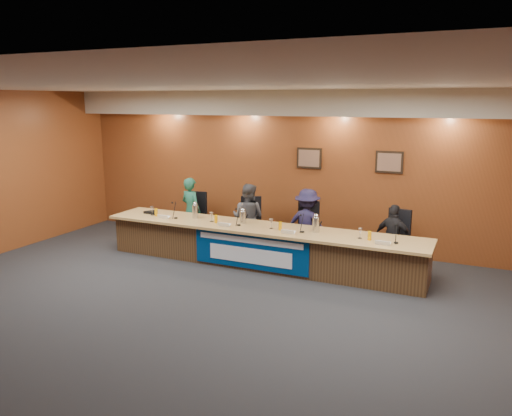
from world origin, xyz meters
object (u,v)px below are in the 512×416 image
Objects in this scene: banner at (250,251)px; office_chair_d at (394,243)px; dais_body at (260,247)px; panelist_c at (307,224)px; panelist_d at (393,238)px; carafe_right at (316,225)px; speakerphone at (151,212)px; carafe_mid at (243,217)px; office_chair_b at (250,227)px; carafe_left at (195,211)px; panelist_a at (191,211)px; panelist_b at (248,218)px; office_chair_a at (194,220)px; office_chair_c at (309,233)px.

banner reaches higher than office_chair_d.
panelist_c reaches higher than dais_body.
panelist_d is (1.62, 0.00, -0.08)m from panelist_c.
banner is 1.26m from carafe_right.
speakerphone is at bearing -158.49° from office_chair_d.
banner is 0.77m from carafe_mid.
carafe_left is at bearing -155.77° from office_chair_b.
dais_body is at bearing 176.12° from panelist_a.
banner is at bearing 64.89° from panelist_c.
panelist_a is at bearing -1.86° from panelist_b.
banner is 1.82× the size of panelist_d.
panelist_b is 2.89× the size of office_chair_a.
carafe_mid is (0.21, -0.66, 0.17)m from panelist_b.
office_chair_a is 1.02m from carafe_left.
banner is 2.28m from office_chair_a.
panelist_c reaches higher than banner.
speakerphone is (-0.51, -0.79, 0.30)m from office_chair_a.
panelist_c is at bearing -110.13° from office_chair_c.
carafe_left is (-3.69, -0.68, 0.28)m from panelist_d.
panelist_a reaches higher than panelist_b.
carafe_right is at bearing -176.79° from panelist_a.
panelist_d is at bearing -174.35° from panelist_c.
office_chair_b is at bearing 1.08° from panelist_c.
carafe_mid is 2.06m from speakerphone.
panelist_c is (0.67, 1.13, 0.30)m from banner.
panelist_d is at bearing 178.14° from panelist_b.
panelist_a reaches higher than banner.
panelist_d is 4.60× the size of carafe_left.
banner is 1.55m from carafe_left.
carafe_right is at bearing 154.80° from panelist_b.
carafe_left is (0.52, -0.68, 0.17)m from panelist_a.
banner is at bearing -90.00° from dais_body.
panelist_a reaches higher than dais_body.
office_chair_b is (-0.58, 0.82, 0.13)m from dais_body.
carafe_mid reaches higher than banner.
panelist_c reaches higher than office_chair_d.
office_chair_a is at bearing 164.78° from carafe_right.
panelist_a is 5.41× the size of carafe_left.
panelist_a is 1.34m from panelist_b.
office_chair_a is (-1.91, 0.82, 0.13)m from dais_body.
panelist_a is at bearing 164.99° from office_chair_b.
carafe_mid is (1.03, 0.02, -0.02)m from carafe_left.
carafe_left reaches higher than dais_body.
carafe_left is 1.00× the size of carafe_right.
banner is 2.50m from speakerphone.
panelist_b is 2.89× the size of office_chair_c.
banner is 2.60m from office_chair_d.
carafe_mid is at bearing 177.77° from carafe_right.
office_chair_a is at bearing 160.71° from office_chair_b.
speakerphone is (-1.85, -0.79, 0.30)m from office_chair_b.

